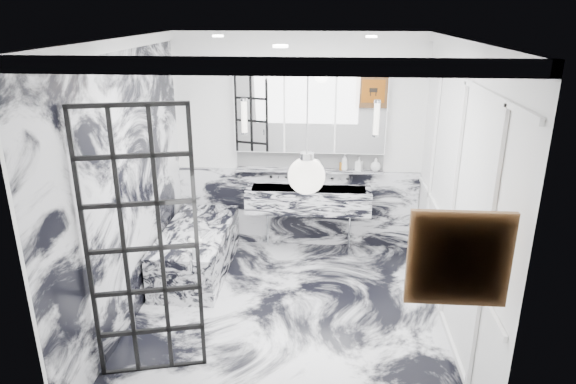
# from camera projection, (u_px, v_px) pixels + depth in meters

# --- Properties ---
(floor) EXTENTS (3.60, 3.60, 0.00)m
(floor) POSITION_uv_depth(u_px,v_px,m) (287.00, 315.00, 5.42)
(floor) COLOR silver
(floor) RESTS_ON ground
(ceiling) EXTENTS (3.60, 3.60, 0.00)m
(ceiling) POSITION_uv_depth(u_px,v_px,m) (287.00, 39.00, 4.47)
(ceiling) COLOR white
(ceiling) RESTS_ON wall_back
(wall_back) EXTENTS (3.60, 0.00, 3.60)m
(wall_back) POSITION_uv_depth(u_px,v_px,m) (298.00, 144.00, 6.63)
(wall_back) COLOR white
(wall_back) RESTS_ON floor
(wall_front) EXTENTS (3.60, 0.00, 3.60)m
(wall_front) POSITION_uv_depth(u_px,v_px,m) (264.00, 284.00, 3.26)
(wall_front) COLOR white
(wall_front) RESTS_ON floor
(wall_left) EXTENTS (0.00, 3.60, 3.60)m
(wall_left) POSITION_uv_depth(u_px,v_px,m) (126.00, 186.00, 5.06)
(wall_left) COLOR white
(wall_left) RESTS_ON floor
(wall_right) EXTENTS (0.00, 3.60, 3.60)m
(wall_right) POSITION_uv_depth(u_px,v_px,m) (456.00, 195.00, 4.83)
(wall_right) COLOR white
(wall_right) RESTS_ON floor
(marble_clad_back) EXTENTS (3.18, 0.05, 1.05)m
(marble_clad_back) POSITION_uv_depth(u_px,v_px,m) (298.00, 208.00, 6.91)
(marble_clad_back) COLOR silver
(marble_clad_back) RESTS_ON floor
(marble_clad_left) EXTENTS (0.02, 3.56, 2.68)m
(marble_clad_left) POSITION_uv_depth(u_px,v_px,m) (128.00, 192.00, 5.08)
(marble_clad_left) COLOR silver
(marble_clad_left) RESTS_ON floor
(panel_molding) EXTENTS (0.03, 3.40, 2.30)m
(panel_molding) POSITION_uv_depth(u_px,v_px,m) (453.00, 204.00, 4.86)
(panel_molding) COLOR white
(panel_molding) RESTS_ON floor
(soap_bottle_a) EXTENTS (0.11, 0.11, 0.22)m
(soap_bottle_a) POSITION_uv_depth(u_px,v_px,m) (345.00, 162.00, 6.57)
(soap_bottle_a) COLOR #8C5919
(soap_bottle_a) RESTS_ON ledge
(soap_bottle_b) EXTENTS (0.11, 0.11, 0.18)m
(soap_bottle_b) POSITION_uv_depth(u_px,v_px,m) (359.00, 164.00, 6.57)
(soap_bottle_b) COLOR #4C4C51
(soap_bottle_b) RESTS_ON ledge
(soap_bottle_c) EXTENTS (0.15, 0.15, 0.17)m
(soap_bottle_c) POSITION_uv_depth(u_px,v_px,m) (376.00, 164.00, 6.55)
(soap_bottle_c) COLOR silver
(soap_bottle_c) RESTS_ON ledge
(face_pot) EXTENTS (0.14, 0.14, 0.14)m
(face_pot) POSITION_uv_depth(u_px,v_px,m) (316.00, 164.00, 6.61)
(face_pot) COLOR white
(face_pot) RESTS_ON ledge
(amber_bottle) EXTENTS (0.04, 0.04, 0.10)m
(amber_bottle) POSITION_uv_depth(u_px,v_px,m) (341.00, 166.00, 6.60)
(amber_bottle) COLOR #8C5919
(amber_bottle) RESTS_ON ledge
(flower_vase) EXTENTS (0.08, 0.08, 0.12)m
(flower_vase) POSITION_uv_depth(u_px,v_px,m) (196.00, 253.00, 5.43)
(flower_vase) COLOR silver
(flower_vase) RESTS_ON bathtub
(crittall_door) EXTENTS (0.86, 0.25, 2.38)m
(crittall_door) POSITION_uv_depth(u_px,v_px,m) (143.00, 249.00, 4.22)
(crittall_door) COLOR black
(crittall_door) RESTS_ON floor
(artwork) EXTENTS (0.53, 0.05, 0.53)m
(artwork) POSITION_uv_depth(u_px,v_px,m) (459.00, 259.00, 3.13)
(artwork) COLOR #B45912
(artwork) RESTS_ON wall_front
(pendant_light) EXTENTS (0.26, 0.26, 0.26)m
(pendant_light) POSITION_uv_depth(u_px,v_px,m) (307.00, 176.00, 3.59)
(pendant_light) COLOR white
(pendant_light) RESTS_ON ceiling
(trough_sink) EXTENTS (1.60, 0.45, 0.30)m
(trough_sink) POSITION_uv_depth(u_px,v_px,m) (308.00, 199.00, 6.62)
(trough_sink) COLOR silver
(trough_sink) RESTS_ON wall_back
(ledge) EXTENTS (1.90, 0.14, 0.04)m
(ledge) POSITION_uv_depth(u_px,v_px,m) (309.00, 170.00, 6.66)
(ledge) COLOR silver
(ledge) RESTS_ON wall_back
(subway_tile) EXTENTS (1.90, 0.03, 0.23)m
(subway_tile) POSITION_uv_depth(u_px,v_px,m) (310.00, 159.00, 6.67)
(subway_tile) COLOR white
(subway_tile) RESTS_ON wall_back
(mirror_cabinet) EXTENTS (1.90, 0.16, 1.00)m
(mirror_cabinet) POSITION_uv_depth(u_px,v_px,m) (310.00, 113.00, 6.41)
(mirror_cabinet) COLOR white
(mirror_cabinet) RESTS_ON wall_back
(sconce_left) EXTENTS (0.07, 0.07, 0.40)m
(sconce_left) POSITION_uv_depth(u_px,v_px,m) (244.00, 117.00, 6.40)
(sconce_left) COLOR white
(sconce_left) RESTS_ON mirror_cabinet
(sconce_right) EXTENTS (0.07, 0.07, 0.40)m
(sconce_right) POSITION_uv_depth(u_px,v_px,m) (377.00, 119.00, 6.27)
(sconce_right) COLOR white
(sconce_right) RESTS_ON mirror_cabinet
(bathtub) EXTENTS (0.75, 1.65, 0.55)m
(bathtub) POSITION_uv_depth(u_px,v_px,m) (197.00, 250.00, 6.25)
(bathtub) COLOR silver
(bathtub) RESTS_ON floor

